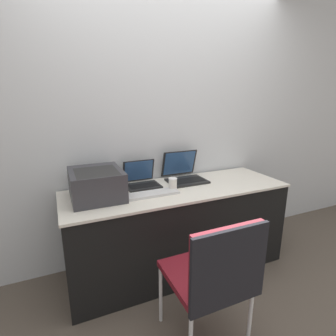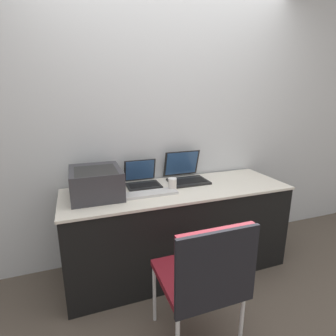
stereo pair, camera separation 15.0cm
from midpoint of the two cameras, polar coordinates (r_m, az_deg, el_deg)
The scene contains 9 objects.
ground_plane at distance 2.41m, azimuth 7.01°, elevation -24.56°, with size 14.00×14.00×0.00m, color brown.
wall_back at distance 2.49m, azimuth 0.82°, elevation 9.73°, with size 8.00×0.05×2.60m.
table at distance 2.43m, azimuth 3.90°, elevation -13.07°, with size 1.94×0.65×0.78m.
printer at distance 2.11m, azimuth -13.48°, elevation -2.91°, with size 0.39×0.43×0.22m.
laptop_left at distance 2.33m, azimuth -3.79°, elevation -2.59°, with size 0.29×0.26×0.22m.
laptop_right at distance 2.47m, azimuth 5.63°, elevation -1.44°, with size 0.35×0.34×0.27m.
external_keyboard at distance 2.11m, azimuth -2.26°, elevation -5.63°, with size 0.47×0.13×0.02m.
coffee_cup at distance 2.21m, azimuth 2.89°, elevation -3.54°, with size 0.07×0.07×0.10m.
chair at distance 1.62m, azimuth 10.98°, elevation -21.81°, with size 0.47×0.49×0.90m.
Camera 2 is at (-0.81, -1.67, 1.54)m, focal length 28.00 mm.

